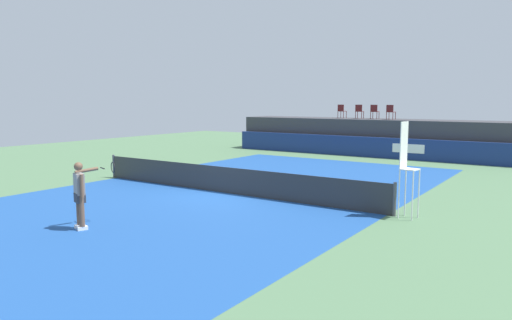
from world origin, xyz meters
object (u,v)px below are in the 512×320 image
spectator_chair_left (359,111)px  net_post_near (114,166)px  net_post_far (395,199)px  tennis_player (81,193)px  umpire_chair (406,163)px  spectator_chair_far_left (342,111)px  spectator_chair_center (375,111)px  spectator_chair_right (391,111)px

spectator_chair_left → net_post_near: size_ratio=0.89×
net_post_far → tennis_player: (-6.32, -5.98, 0.46)m
umpire_chair → net_post_near: (-12.69, -0.02, -1.09)m
spectator_chair_left → net_post_far: 17.21m
net_post_far → spectator_chair_far_left: bearing=119.2°
spectator_chair_center → net_post_near: (-6.08, -15.26, -2.19)m
spectator_chair_far_left → spectator_chair_center: bearing=-3.3°
net_post_near → spectator_chair_right: bearing=64.3°
spectator_chair_right → tennis_player: (-1.11, -20.94, -1.73)m
spectator_chair_far_left → tennis_player: spectator_chair_far_left is taller
spectator_chair_center → tennis_player: 21.31m
umpire_chair → net_post_near: bearing=-179.9°
umpire_chair → net_post_near: umpire_chair is taller
umpire_chair → net_post_near: 12.74m
net_post_near → net_post_far: (12.40, 0.00, 0.00)m
spectator_chair_far_left → umpire_chair: 17.80m
tennis_player → net_post_far: bearing=43.4°
spectator_chair_right → umpire_chair: (5.50, -14.95, -1.11)m
tennis_player → spectator_chair_left: bearing=92.8°
umpire_chair → net_post_far: umpire_chair is taller
spectator_chair_left → tennis_player: 21.46m
spectator_chair_right → tennis_player: bearing=-93.0°
spectator_chair_left → net_post_far: bearing=-64.4°
spectator_chair_left → net_post_near: (-5.02, -15.39, -2.19)m
spectator_chair_center → net_post_near: size_ratio=0.89×
umpire_chair → tennis_player: bearing=-137.8°
umpire_chair → net_post_near: size_ratio=2.76×
spectator_chair_left → tennis_player: size_ratio=0.50×
spectator_chair_far_left → spectator_chair_right: 3.42m
spectator_chair_left → tennis_player: spectator_chair_left is taller
tennis_player → spectator_chair_far_left: bearing=96.1°
spectator_chair_center → spectator_chair_right: size_ratio=1.00×
spectator_chair_right → tennis_player: size_ratio=0.50×
spectator_chair_far_left → spectator_chair_right: bearing=-7.2°
umpire_chair → net_post_far: bearing=-176.9°
net_post_near → tennis_player: 8.54m
spectator_chair_right → net_post_far: size_ratio=0.89×
spectator_chair_far_left → net_post_far: 17.77m
spectator_chair_far_left → net_post_near: bearing=-103.9°
spectator_chair_center → net_post_near: bearing=-111.7°
spectator_chair_right → net_post_far: (5.20, -14.97, -2.19)m
net_post_near → tennis_player: (6.08, -5.98, 0.46)m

